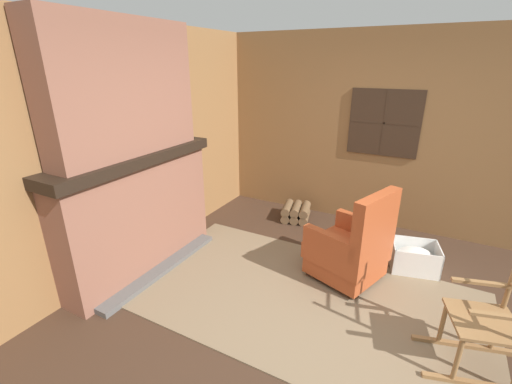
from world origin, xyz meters
TOP-DOWN VIEW (x-y plane):
  - ground_plane at (0.00, 0.00)m, footprint 14.00×14.00m
  - wood_panel_wall_left at (-2.45, 0.00)m, footprint 0.06×5.44m
  - wood_panel_wall_back at (-0.00, 2.45)m, footprint 5.44×0.09m
  - fireplace_hearth at (-2.23, 0.00)m, footprint 0.57×1.97m
  - chimney_breast at (-2.24, 0.00)m, footprint 0.32×1.64m
  - area_rug at (-0.43, 0.30)m, footprint 3.42×1.93m
  - armchair at (-0.10, 0.83)m, footprint 0.87×0.86m
  - rocking_chair at (1.07, 0.16)m, footprint 0.88×0.62m
  - firewood_stack at (-1.17, 1.97)m, footprint 0.48×0.50m
  - laundry_basket at (0.50, 1.38)m, footprint 0.57×0.50m
  - oil_lamp_vase at (-2.27, -0.31)m, footprint 0.12×0.12m
  - storage_case at (-2.27, 0.37)m, footprint 0.16×0.26m

SIDE VIEW (x-z plane):
  - ground_plane at x=0.00m, z-range 0.00..0.00m
  - area_rug at x=-0.43m, z-range 0.00..0.01m
  - firewood_stack at x=-1.17m, z-range 0.00..0.24m
  - laundry_basket at x=0.50m, z-range 0.00..0.31m
  - armchair at x=-0.10m, z-range -0.16..0.89m
  - rocking_chair at x=1.07m, z-range -0.21..1.05m
  - fireplace_hearth at x=-2.23m, z-range -0.01..1.33m
  - wood_panel_wall_left at x=-2.45m, z-range 0.00..2.63m
  - wood_panel_wall_back at x=0.00m, z-range 0.00..2.63m
  - storage_case at x=-2.27m, z-range 1.33..1.49m
  - oil_lamp_vase at x=-2.27m, z-range 1.29..1.57m
  - chimney_breast at x=-2.24m, z-range 1.33..2.61m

